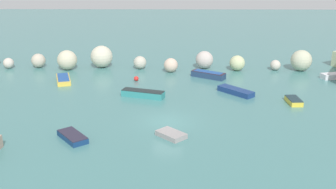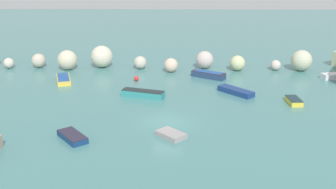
{
  "view_description": "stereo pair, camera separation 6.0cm",
  "coord_description": "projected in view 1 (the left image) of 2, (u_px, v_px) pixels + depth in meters",
  "views": [
    {
      "loc": [
        0.47,
        -32.95,
        13.38
      ],
      "look_at": [
        0.0,
        4.34,
        1.0
      ],
      "focal_mm": 44.44,
      "sensor_mm": 36.0,
      "label": 1
    },
    {
      "loc": [
        0.53,
        -32.95,
        13.38
      ],
      "look_at": [
        0.0,
        4.34,
        1.0
      ],
      "focal_mm": 44.44,
      "sensor_mm": 36.0,
      "label": 2
    }
  ],
  "objects": [
    {
      "name": "moored_boat_9",
      "position": [
        335.0,
        76.0,
        48.01
      ],
      "size": [
        3.38,
        1.93,
        0.61
      ],
      "rotation": [
        0.0,
        0.0,
        0.26
      ],
      "color": "white",
      "rests_on": "cove_water"
    },
    {
      "name": "rock_breakwater",
      "position": [
        159.0,
        60.0,
        51.78
      ],
      "size": [
        38.45,
        4.45,
        2.76
      ],
      "color": "beige",
      "rests_on": "ground"
    },
    {
      "name": "moored_boat_2",
      "position": [
        73.0,
        137.0,
        31.94
      ],
      "size": [
        2.84,
        3.13,
        0.47
      ],
      "rotation": [
        0.0,
        0.0,
        2.24
      ],
      "color": "navy",
      "rests_on": "cove_water"
    },
    {
      "name": "moored_boat_1",
      "position": [
        236.0,
        91.0,
        42.63
      ],
      "size": [
        3.57,
        3.75,
        0.54
      ],
      "rotation": [
        0.0,
        0.0,
        2.31
      ],
      "color": "navy",
      "rests_on": "cove_water"
    },
    {
      "name": "channel_buoy",
      "position": [
        136.0,
        79.0,
        47.02
      ],
      "size": [
        0.55,
        0.55,
        0.55
      ],
      "primitive_type": "sphere",
      "color": "red",
      "rests_on": "cove_water"
    },
    {
      "name": "moored_boat_3",
      "position": [
        143.0,
        94.0,
        41.67
      ],
      "size": [
        4.48,
        2.41,
        0.67
      ],
      "rotation": [
        0.0,
        0.0,
        2.83
      ],
      "color": "teal",
      "rests_on": "cove_water"
    },
    {
      "name": "moored_boat_5",
      "position": [
        63.0,
        79.0,
        46.79
      ],
      "size": [
        2.53,
        4.25,
        0.55
      ],
      "rotation": [
        0.0,
        0.0,
        5.01
      ],
      "color": "gold",
      "rests_on": "cove_water"
    },
    {
      "name": "moored_boat_8",
      "position": [
        171.0,
        135.0,
        32.42
      ],
      "size": [
        2.57,
        2.58,
        0.39
      ],
      "rotation": [
        0.0,
        0.0,
        5.49
      ],
      "color": "gray",
      "rests_on": "cove_water"
    },
    {
      "name": "cove_water",
      "position": [
        167.0,
        122.0,
        35.49
      ],
      "size": [
        160.0,
        160.0,
        0.0
      ],
      "primitive_type": "plane",
      "color": "#457C7B",
      "rests_on": "ground"
    },
    {
      "name": "moored_boat_4",
      "position": [
        208.0,
        75.0,
        48.27
      ],
      "size": [
        4.02,
        3.12,
        0.72
      ],
      "rotation": [
        0.0,
        0.0,
        5.73
      ],
      "color": "navy",
      "rests_on": "cove_water"
    },
    {
      "name": "moored_boat_6",
      "position": [
        294.0,
        101.0,
        39.83
      ],
      "size": [
        1.25,
        2.34,
        0.51
      ],
      "rotation": [
        0.0,
        0.0,
        4.77
      ],
      "color": "yellow",
      "rests_on": "cove_water"
    }
  ]
}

